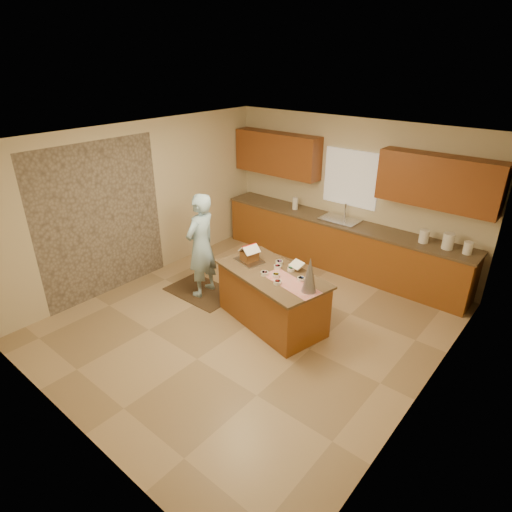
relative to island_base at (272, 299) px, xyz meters
name	(u,v)px	position (x,y,z in m)	size (l,w,h in m)	color
floor	(253,322)	(-0.21, -0.20, -0.40)	(5.50, 5.50, 0.00)	tan
ceiling	(252,140)	(-0.21, -0.20, 2.30)	(5.50, 5.50, 0.00)	silver
wall_back	(350,194)	(-0.21, 2.55, 0.95)	(5.50, 5.50, 0.00)	beige
wall_front	(60,330)	(-0.21, -2.95, 0.95)	(5.50, 5.50, 0.00)	beige
wall_left	(142,203)	(-2.71, -0.20, 0.95)	(5.50, 5.50, 0.00)	beige
wall_right	(436,301)	(2.29, -0.20, 0.95)	(5.50, 5.50, 0.00)	beige
stone_accent	(101,221)	(-2.69, -1.00, 0.85)	(2.50, 2.50, 0.00)	gray
window_curtain	(351,178)	(-0.21, 2.52, 1.25)	(1.05, 0.03, 1.00)	white
back_counter_base	(337,245)	(-0.21, 2.25, 0.04)	(4.80, 0.60, 0.88)	brown
back_counter_top	(340,222)	(-0.21, 2.25, 0.50)	(4.85, 0.63, 0.04)	brown
upper_cabinet_left	(277,154)	(-1.76, 2.37, 1.50)	(1.85, 0.35, 0.80)	brown
upper_cabinet_right	(438,182)	(1.34, 2.37, 1.50)	(1.85, 0.35, 0.80)	brown
sink	(340,222)	(-0.21, 2.25, 0.49)	(0.70, 0.45, 0.12)	silver
faucet	(345,211)	(-0.21, 2.43, 0.66)	(0.03, 0.03, 0.28)	silver
island_base	(272,299)	(0.00, 0.00, 0.00)	(1.62, 0.81, 0.79)	brown
island_top	(272,274)	(0.00, 0.00, 0.41)	(1.69, 0.88, 0.04)	brown
table_runner	(291,284)	(0.39, -0.09, 0.43)	(0.90, 0.32, 0.01)	#B1110C
baking_tray	(249,261)	(-0.49, 0.07, 0.44)	(0.41, 0.31, 0.02)	silver
cookbook	(297,265)	(0.21, 0.30, 0.51)	(0.20, 0.02, 0.16)	white
tinsel_tree	(310,275)	(0.69, -0.11, 0.68)	(0.20, 0.20, 0.50)	#AEAFBB
rug	(202,291)	(-1.45, -0.07, -0.39)	(1.17, 0.77, 0.01)	black
boy	(201,246)	(-1.40, -0.07, 0.48)	(0.63, 0.41, 1.73)	#9DC7E0
canister_a	(424,236)	(1.32, 2.25, 0.63)	(0.15, 0.15, 0.21)	white
canister_b	(448,241)	(1.69, 2.25, 0.65)	(0.17, 0.17, 0.25)	white
canister_c	(468,248)	(1.99, 2.25, 0.62)	(0.13, 0.13, 0.19)	white
paper_towel	(295,203)	(-1.20, 2.25, 0.64)	(0.11, 0.11, 0.23)	white
gingerbread_house	(249,254)	(-0.49, 0.07, 0.55)	(0.30, 0.30, 0.25)	brown
candy_bowls	(281,273)	(0.12, 0.04, 0.46)	(0.65, 0.61, 0.05)	yellow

